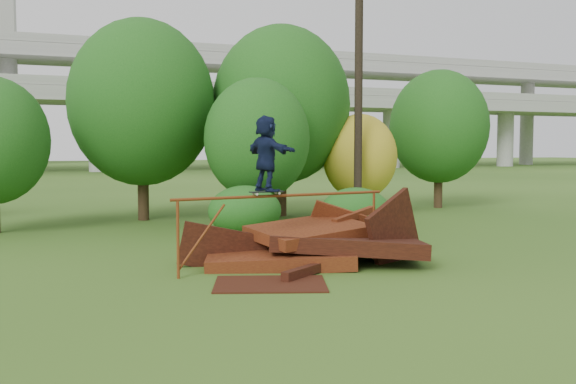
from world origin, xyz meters
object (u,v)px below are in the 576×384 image
object	(u,v)px
flat_plate	(270,284)
utility_pole	(359,60)
scrap_pile	(317,245)
skater	(266,153)

from	to	relation	value
flat_plate	utility_pole	size ratio (longest dim) A/B	0.19
scrap_pile	skater	world-z (taller)	skater
skater	utility_pole	xyz separation A→B (m)	(5.88, 7.09, 3.14)
skater	utility_pole	bearing A→B (deg)	-56.63
skater	utility_pole	world-z (taller)	utility_pole
flat_plate	utility_pole	xyz separation A→B (m)	(6.31, 8.54, 5.62)
skater	flat_plate	distance (m)	2.91
scrap_pile	utility_pole	xyz separation A→B (m)	(4.54, 6.75, 5.23)
skater	utility_pole	distance (m)	9.73
scrap_pile	flat_plate	world-z (taller)	scrap_pile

